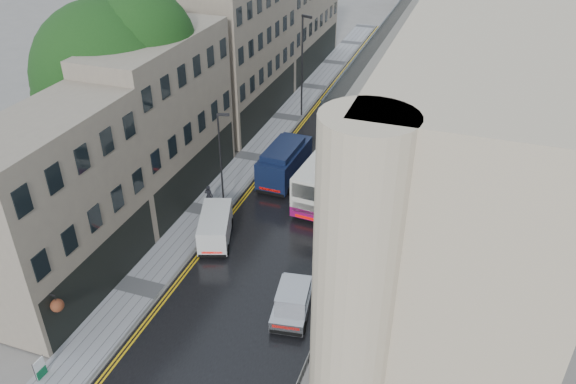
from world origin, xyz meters
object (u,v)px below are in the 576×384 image
Objects in this scene: cream_bus at (306,182)px; white_lorry at (370,124)px; tree_far at (206,53)px; white_van at (199,241)px; estate_sign at (40,368)px; navy_van at (260,171)px; lamp_post_far at (302,67)px; tree_near at (113,99)px; lamp_post_near at (221,164)px; silver_hatchback at (272,317)px; pedestrian at (209,196)px.

white_lorry is (2.29, 10.03, 0.42)m from cream_bus.
tree_far is at bearing 144.21° from cream_bus.
estate_sign is (-2.62, -10.90, -0.31)m from white_van.
navy_van is 0.63× the size of lamp_post_far.
estate_sign is at bearing -70.34° from tree_near.
white_van is 0.72× the size of navy_van.
tree_far reaches higher than estate_sign.
tree_far is 20.52m from white_van.
tree_near is 11.02m from navy_van.
tree_near is 1.85× the size of white_lorry.
lamp_post_near is (-0.65, 4.87, 2.66)m from white_van.
silver_hatchback is 0.57× the size of lamp_post_near.
tree_near is 8.38m from lamp_post_near.
cream_bus reaches higher than pedestrian.
estate_sign is at bearing -105.75° from cream_bus.
tree_far reaches higher than white_lorry.
white_lorry reaches higher than white_van.
silver_hatchback is at bearing -57.45° from tree_far.
cream_bus is 2.85× the size of silver_hatchback.
navy_van is at bearing -63.13° from lamp_post_far.
estate_sign is at bearing -152.27° from silver_hatchback.
cream_bus is 12.33m from silver_hatchback.
white_lorry is at bearing 40.42° from tree_near.
estate_sign is (-6.85, -18.65, -0.93)m from cream_bus.
silver_hatchback is at bearing 125.03° from pedestrian.
estate_sign is (-8.94, -6.52, -0.12)m from silver_hatchback.
lamp_post_near is at bearing -60.86° from tree_far.
white_van is 0.59× the size of lamp_post_near.
silver_hatchback is at bearing 39.15° from estate_sign.
tree_far reaches higher than white_van.
pedestrian is 0.17× the size of lamp_post_far.
tree_near is 13.92m from cream_bus.
cream_bus is (12.27, -10.37, -4.66)m from tree_far.
white_lorry is at bearing 50.78° from white_van.
white_lorry reaches higher than pedestrian.
pedestrian is (-1.77, 4.91, -0.04)m from white_van.
cream_bus is 10.88× the size of estate_sign.
pedestrian is 1.51× the size of estate_sign.
white_lorry is 11.13m from navy_van.
tree_far is 1.79× the size of lamp_post_near.
lamp_post_far is (-0.59, 21.72, 3.71)m from white_van.
white_van is (-4.23, -7.75, -0.62)m from cream_bus.
estate_sign is at bearing 80.90° from pedestrian.
white_van is at bearing -92.50° from navy_van.
lamp_post_far reaches higher than cream_bus.
tree_far is 11.93× the size of estate_sign.
tree_far is 7.88× the size of pedestrian.
white_lorry is 1.82× the size of white_van.
white_lorry is (14.56, -0.34, -4.24)m from tree_far.
pedestrian is at bearing -64.59° from tree_far.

